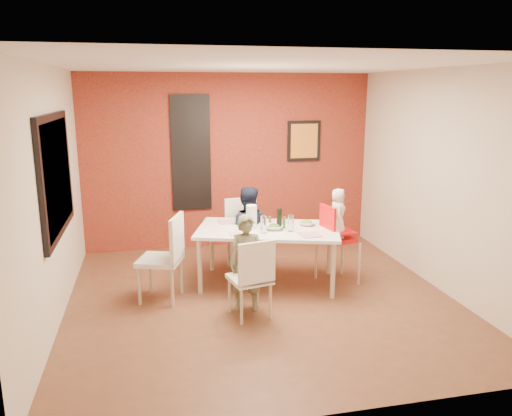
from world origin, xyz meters
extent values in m
plane|color=brown|center=(0.00, 0.00, 0.00)|extent=(4.50, 4.50, 0.00)
cube|color=white|center=(0.00, 0.00, 2.70)|extent=(4.50, 4.50, 0.02)
cube|color=beige|center=(0.00, 2.25, 1.35)|extent=(4.50, 0.02, 2.70)
cube|color=beige|center=(0.00, -2.25, 1.35)|extent=(4.50, 0.02, 2.70)
cube|color=beige|center=(-2.25, 0.00, 1.35)|extent=(0.02, 4.50, 2.70)
cube|color=beige|center=(2.25, 0.00, 1.35)|extent=(0.02, 4.50, 2.70)
cube|color=maroon|center=(0.00, 2.23, 1.35)|extent=(4.50, 0.02, 2.70)
cube|color=black|center=(-2.22, 0.20, 1.55)|extent=(0.05, 1.70, 1.30)
cube|color=black|center=(-2.21, 0.20, 1.55)|extent=(0.02, 1.55, 1.15)
cube|color=silver|center=(-0.60, 2.21, 1.50)|extent=(0.55, 0.03, 1.70)
cube|color=black|center=(-0.60, 2.21, 1.50)|extent=(0.60, 0.03, 1.76)
cube|color=black|center=(1.20, 2.21, 1.65)|extent=(0.54, 0.03, 0.64)
cube|color=gold|center=(1.20, 2.19, 1.65)|extent=(0.44, 0.01, 0.54)
cube|color=white|center=(0.19, 0.48, 0.72)|extent=(1.98, 1.47, 0.04)
cylinder|color=beige|center=(-0.70, 0.33, 0.35)|extent=(0.06, 0.06, 0.70)
cylinder|color=beige|center=(-0.45, 1.11, 0.35)|extent=(0.06, 0.06, 0.70)
cylinder|color=beige|center=(0.84, -0.15, 0.35)|extent=(0.06, 0.06, 0.70)
cylinder|color=beige|center=(1.09, 0.63, 0.35)|extent=(0.06, 0.06, 0.70)
cube|color=white|center=(-0.23, -0.40, 0.43)|extent=(0.50, 0.50, 0.05)
cube|color=white|center=(-0.18, -0.59, 0.66)|extent=(0.42, 0.13, 0.47)
cylinder|color=#C2B290|center=(-0.09, -0.20, 0.20)|extent=(0.03, 0.03, 0.41)
cylinder|color=#C2B290|center=(-0.02, -0.53, 0.20)|extent=(0.03, 0.03, 0.41)
cylinder|color=#C2B290|center=(-0.43, -0.27, 0.20)|extent=(0.03, 0.03, 0.41)
cylinder|color=#C2B290|center=(-0.36, -0.61, 0.20)|extent=(0.03, 0.03, 0.41)
cube|color=silver|center=(0.00, 1.00, 0.47)|extent=(0.49, 0.49, 0.05)
cube|color=silver|center=(-0.02, 1.21, 0.72)|extent=(0.46, 0.08, 0.52)
cylinder|color=beige|center=(-0.17, 0.80, 0.22)|extent=(0.04, 0.04, 0.45)
cylinder|color=beige|center=(-0.20, 1.17, 0.22)|extent=(0.04, 0.04, 0.45)
cylinder|color=beige|center=(0.20, 0.83, 0.22)|extent=(0.04, 0.04, 0.45)
cylinder|color=beige|center=(0.17, 1.21, 0.22)|extent=(0.04, 0.04, 0.45)
cube|color=silver|center=(-1.17, 0.26, 0.49)|extent=(0.61, 0.61, 0.05)
cube|color=silver|center=(-0.96, 0.19, 0.76)|extent=(0.20, 0.47, 0.54)
cylinder|color=tan|center=(-1.29, 0.51, 0.23)|extent=(0.04, 0.04, 0.47)
cylinder|color=tan|center=(-0.92, 0.38, 0.23)|extent=(0.04, 0.04, 0.47)
cylinder|color=tan|center=(-1.42, 0.14, 0.23)|extent=(0.04, 0.04, 0.47)
cylinder|color=tan|center=(-1.05, 0.01, 0.23)|extent=(0.04, 0.04, 0.47)
cube|color=red|center=(1.09, 0.34, 0.58)|extent=(0.42, 0.42, 0.05)
cube|color=red|center=(0.92, 0.31, 0.82)|extent=(0.10, 0.36, 0.42)
cube|color=red|center=(1.09, 0.34, 0.68)|extent=(0.42, 0.42, 0.02)
cylinder|color=#C2AB90|center=(1.32, 0.18, 0.28)|extent=(0.03, 0.03, 0.55)
cylinder|color=#C2AB90|center=(0.93, 0.11, 0.28)|extent=(0.03, 0.03, 0.55)
cylinder|color=#C2AB90|center=(1.25, 0.57, 0.28)|extent=(0.03, 0.03, 0.55)
cylinder|color=#C2AB90|center=(0.86, 0.50, 0.28)|extent=(0.03, 0.03, 0.55)
imported|color=#616045|center=(-0.23, -0.24, 0.55)|extent=(0.45, 0.34, 1.10)
imported|color=black|center=(0.00, 0.84, 0.61)|extent=(0.70, 0.62, 1.21)
imported|color=white|center=(1.07, 0.34, 0.92)|extent=(0.27, 0.35, 0.63)
cube|color=white|center=(-0.22, 0.30, 0.74)|extent=(0.21, 0.21, 0.01)
cube|color=white|center=(0.42, 0.76, 0.74)|extent=(0.22, 0.22, 0.01)
cube|color=silver|center=(0.62, 0.06, 0.74)|extent=(0.25, 0.25, 0.01)
cube|color=silver|center=(-0.25, 0.88, 0.74)|extent=(0.25, 0.25, 0.01)
imported|color=white|center=(0.26, 0.41, 0.76)|extent=(0.27, 0.27, 0.06)
imported|color=silver|center=(0.72, 0.51, 0.76)|extent=(0.26, 0.26, 0.05)
cylinder|color=black|center=(0.33, 0.44, 0.86)|extent=(0.07, 0.07, 0.26)
cylinder|color=white|center=(0.09, 0.29, 0.84)|extent=(0.08, 0.08, 0.22)
cylinder|color=white|center=(0.44, 0.29, 0.84)|extent=(0.07, 0.07, 0.21)
cylinder|color=white|center=(-0.01, 0.51, 0.89)|extent=(0.13, 0.13, 0.30)
cylinder|color=red|center=(0.34, 0.44, 0.81)|extent=(0.04, 0.04, 0.15)
cylinder|color=#326E24|center=(0.39, 0.44, 0.81)|extent=(0.04, 0.04, 0.15)
cylinder|color=brown|center=(0.24, 0.56, 0.80)|extent=(0.03, 0.03, 0.14)
cylinder|color=orange|center=(1.00, 0.29, 0.79)|extent=(0.06, 0.06, 0.10)
camera|label=1|loc=(-1.25, -5.42, 2.43)|focal=35.00mm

